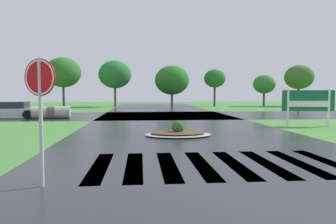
# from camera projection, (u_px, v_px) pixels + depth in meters

# --- Properties ---
(asphalt_roadway) EXTENTS (10.66, 80.00, 0.01)m
(asphalt_roadway) POSITION_uv_depth(u_px,v_px,m) (185.00, 134.00, 14.69)
(asphalt_roadway) COLOR #2B2B30
(asphalt_roadway) RESTS_ON ground
(asphalt_cross_road) EXTENTS (90.00, 9.59, 0.01)m
(asphalt_cross_road) POSITION_uv_depth(u_px,v_px,m) (165.00, 115.00, 26.51)
(asphalt_cross_road) COLOR #2B2B30
(asphalt_cross_road) RESTS_ON ground
(crosswalk_stripes) EXTENTS (6.75, 3.46, 0.01)m
(crosswalk_stripes) POSITION_uv_depth(u_px,v_px,m) (218.00, 164.00, 8.51)
(crosswalk_stripes) COLOR white
(crosswalk_stripes) RESTS_ON ground
(stop_sign) EXTENTS (0.70, 0.34, 2.63)m
(stop_sign) POSITION_uv_depth(u_px,v_px,m) (40.00, 92.00, 6.37)
(stop_sign) COLOR #B2B5BA
(stop_sign) RESTS_ON ground
(estate_billboard) EXTENTS (2.95, 0.44, 2.12)m
(estate_billboard) POSITION_uv_depth(u_px,v_px,m) (308.00, 102.00, 18.01)
(estate_billboard) COLOR white
(estate_billboard) RESTS_ON ground
(median_island) EXTENTS (2.97, 2.13, 0.68)m
(median_island) POSITION_uv_depth(u_px,v_px,m) (178.00, 133.00, 14.08)
(median_island) COLOR #9E9B93
(median_island) RESTS_ON ground
(car_blue_compact) EXTENTS (4.48, 2.22, 1.24)m
(car_blue_compact) POSITION_uv_depth(u_px,v_px,m) (11.00, 111.00, 23.49)
(car_blue_compact) COLOR #B7B7BF
(car_blue_compact) RESTS_ON ground
(drainage_pipe_stack) EXTENTS (2.74, 1.25, 0.92)m
(drainage_pipe_stack) POSITION_uv_depth(u_px,v_px,m) (51.00, 113.00, 23.09)
(drainage_pipe_stack) COLOR #9E9B93
(drainage_pipe_stack) RESTS_ON ground
(background_treeline) EXTENTS (36.15, 6.04, 6.37)m
(background_treeline) POSITION_uv_depth(u_px,v_px,m) (167.00, 77.00, 41.91)
(background_treeline) COLOR #4C3823
(background_treeline) RESTS_ON ground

